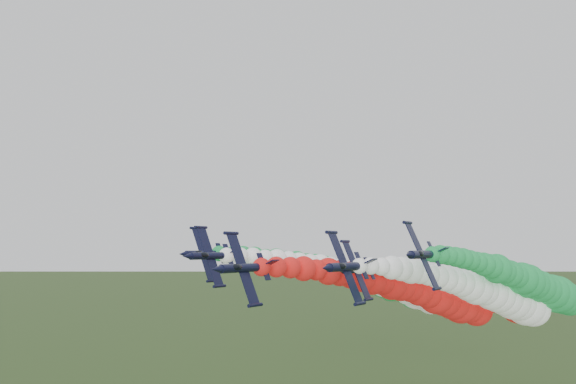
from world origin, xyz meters
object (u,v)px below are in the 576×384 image
at_px(jet_inner_right, 498,296).
at_px(jet_inner_left, 390,285).
at_px(jet_trail, 487,295).
at_px(jet_outer_left, 369,281).
at_px(jet_outer_right, 539,287).
at_px(jet_lead, 431,296).

bearing_deg(jet_inner_right, jet_inner_left, 179.10).
bearing_deg(jet_trail, jet_inner_left, -140.02).
bearing_deg(jet_outer_left, jet_outer_right, 5.69).
relative_size(jet_outer_left, jet_outer_right, 1.00).
distance_m(jet_lead, jet_trail, 26.83).
xyz_separation_m(jet_lead, jet_trail, (4.76, 26.37, -1.32)).
relative_size(jet_lead, jet_inner_right, 1.00).
xyz_separation_m(jet_inner_left, jet_inner_right, (25.25, -0.40, -1.40)).
bearing_deg(jet_inner_right, jet_outer_right, 55.77).
distance_m(jet_outer_right, jet_trail, 14.85).
height_order(jet_outer_right, jet_trail, jet_outer_right).
distance_m(jet_lead, jet_outer_left, 27.09).
xyz_separation_m(jet_lead, jet_inner_left, (-13.96, 10.67, 1.12)).
height_order(jet_outer_left, jet_outer_right, jet_outer_right).
relative_size(jet_inner_right, jet_outer_left, 1.00).
bearing_deg(jet_outer_right, jet_lead, -131.89).
xyz_separation_m(jet_lead, jet_outer_left, (-21.86, 15.92, 1.68)).
bearing_deg(jet_outer_left, jet_inner_left, -33.63).
relative_size(jet_inner_right, jet_outer_right, 1.00).
height_order(jet_lead, jet_outer_right, jet_outer_right).
bearing_deg(jet_inner_left, jet_inner_right, -0.90).
bearing_deg(jet_lead, jet_inner_right, 42.29).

